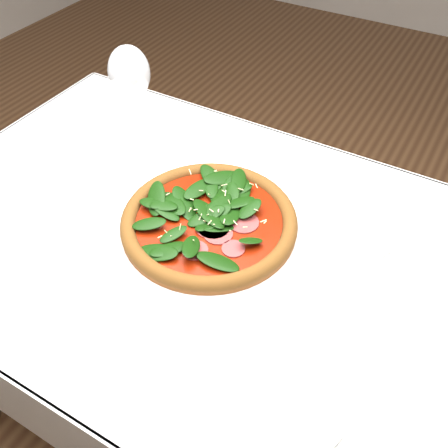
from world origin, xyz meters
The scene contains 7 objects.
ground centered at (0.00, 0.00, 0.00)m, with size 6.00×6.00×0.00m, color brown.
dining_table centered at (0.00, 0.00, 0.65)m, with size 1.21×0.81×0.75m.
plate centered at (0.02, 0.02, 0.76)m, with size 0.40×0.40×0.02m.
pizza centered at (0.02, 0.02, 0.78)m, with size 0.37×0.37×0.04m.
wine_glass centered at (-0.30, 0.21, 0.91)m, with size 0.09×0.09×0.23m.
saucer_near centered at (0.31, -0.22, 0.76)m, with size 0.15×0.15×0.01m.
saucer_far centered at (0.27, 0.16, 0.76)m, with size 0.14×0.14×0.01m.
Camera 1 is at (0.39, -0.56, 1.45)m, focal length 40.00 mm.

